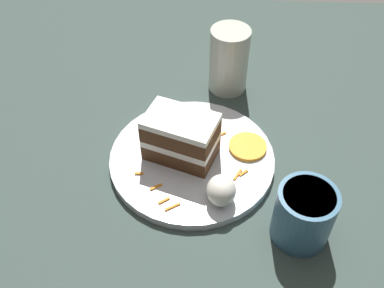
# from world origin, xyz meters

# --- Properties ---
(ground_plane) EXTENTS (6.00, 6.00, 0.00)m
(ground_plane) POSITION_xyz_m (0.00, 0.00, 0.00)
(ground_plane) COLOR #4C4742
(ground_plane) RESTS_ON ground
(dining_table) EXTENTS (1.02, 1.17, 0.03)m
(dining_table) POSITION_xyz_m (0.00, 0.00, 0.02)
(dining_table) COLOR #384742
(dining_table) RESTS_ON ground
(plate) EXTENTS (0.28, 0.28, 0.01)m
(plate) POSITION_xyz_m (0.06, -0.04, 0.04)
(plate) COLOR silver
(plate) RESTS_ON dining_table
(cake_slice) EXTENTS (0.11, 0.13, 0.08)m
(cake_slice) POSITION_xyz_m (0.06, -0.06, 0.09)
(cake_slice) COLOR #4C2D19
(cake_slice) RESTS_ON plate
(cream_dollop) EXTENTS (0.05, 0.05, 0.05)m
(cream_dollop) POSITION_xyz_m (0.15, 0.01, 0.07)
(cream_dollop) COLOR white
(cream_dollop) RESTS_ON plate
(orange_garnish) EXTENTS (0.07, 0.07, 0.01)m
(orange_garnish) POSITION_xyz_m (0.04, 0.05, 0.05)
(orange_garnish) COLOR orange
(orange_garnish) RESTS_ON plate
(carrot_shreds_scatter) EXTENTS (0.18, 0.19, 0.00)m
(carrot_shreds_scatter) POSITION_xyz_m (0.11, -0.04, 0.05)
(carrot_shreds_scatter) COLOR orange
(carrot_shreds_scatter) RESTS_ON plate
(drinking_glass) EXTENTS (0.08, 0.08, 0.13)m
(drinking_glass) POSITION_xyz_m (-0.15, 0.02, 0.09)
(drinking_glass) COLOR beige
(drinking_glass) RESTS_ON dining_table
(coffee_mug) EXTENTS (0.09, 0.09, 0.09)m
(coffee_mug) POSITION_xyz_m (0.19, 0.13, 0.09)
(coffee_mug) COLOR #386684
(coffee_mug) RESTS_ON dining_table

